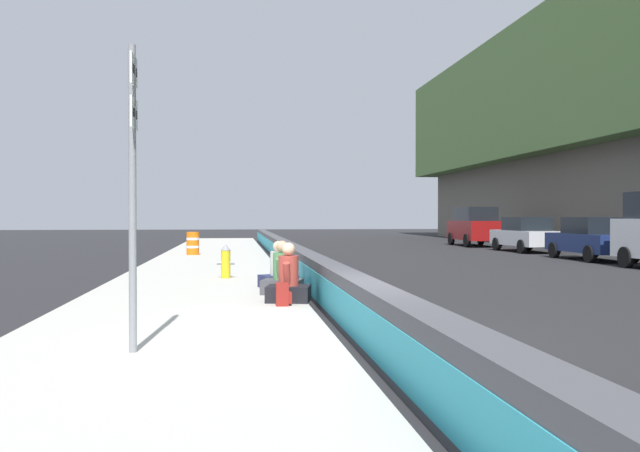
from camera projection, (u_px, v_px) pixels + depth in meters
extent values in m
plane|color=#232326|center=(367.00, 344.00, 8.95)|extent=(160.00, 160.00, 0.00)
cube|color=#B5B2A8|center=(168.00, 344.00, 8.61)|extent=(80.00, 4.40, 0.14)
cube|color=#47474C|center=(367.00, 313.00, 8.94)|extent=(76.00, 0.44, 0.85)
cube|color=teal|center=(350.00, 316.00, 8.91)|extent=(74.48, 0.01, 0.54)
cylinder|color=gray|center=(132.00, 199.00, 7.69)|extent=(0.09, 0.09, 3.60)
cube|color=white|center=(134.00, 71.00, 7.67)|extent=(0.44, 0.02, 0.36)
cube|color=black|center=(135.00, 71.00, 7.68)|extent=(0.30, 0.01, 0.10)
cube|color=white|center=(134.00, 114.00, 7.68)|extent=(0.44, 0.02, 0.36)
cube|color=black|center=(135.00, 114.00, 7.68)|extent=(0.30, 0.01, 0.10)
cylinder|color=gold|center=(226.00, 264.00, 16.99)|extent=(0.24, 0.24, 0.72)
cone|color=gray|center=(226.00, 247.00, 16.99)|extent=(0.26, 0.26, 0.16)
cylinder|color=gray|center=(232.00, 263.00, 17.02)|extent=(0.10, 0.12, 0.10)
cylinder|color=gray|center=(219.00, 263.00, 16.97)|extent=(0.10, 0.12, 0.10)
cube|color=black|center=(288.00, 294.00, 12.31)|extent=(0.83, 0.92, 0.30)
cylinder|color=#AD3D33|center=(288.00, 271.00, 12.31)|extent=(0.38, 0.38, 0.56)
sphere|color=beige|center=(288.00, 249.00, 12.30)|extent=(0.25, 0.25, 0.25)
cylinder|color=#AD3D33|center=(290.00, 273.00, 12.51)|extent=(0.31, 0.19, 0.49)
cylinder|color=#AD3D33|center=(287.00, 275.00, 12.10)|extent=(0.31, 0.19, 0.49)
cube|color=#424247|center=(282.00, 287.00, 13.55)|extent=(0.86, 0.94, 0.29)
cylinder|color=#4C8951|center=(282.00, 266.00, 13.55)|extent=(0.38, 0.38, 0.56)
sphere|color=tan|center=(282.00, 247.00, 13.54)|extent=(0.25, 0.25, 0.25)
cylinder|color=#4C8951|center=(284.00, 268.00, 13.75)|extent=(0.31, 0.20, 0.49)
cylinder|color=#4C8951|center=(280.00, 269.00, 13.34)|extent=(0.31, 0.20, 0.49)
cube|color=#23284C|center=(278.00, 281.00, 14.74)|extent=(0.84, 0.91, 0.28)
cylinder|color=beige|center=(278.00, 263.00, 14.73)|extent=(0.36, 0.36, 0.53)
sphere|color=beige|center=(278.00, 246.00, 14.72)|extent=(0.23, 0.23, 0.23)
cylinder|color=beige|center=(275.00, 265.00, 14.91)|extent=(0.30, 0.21, 0.47)
cylinder|color=beige|center=(282.00, 266.00, 14.55)|extent=(0.30, 0.21, 0.47)
cube|color=maroon|center=(282.00, 294.00, 11.77)|extent=(0.32, 0.22, 0.40)
cube|color=maroon|center=(290.00, 297.00, 11.79)|extent=(0.22, 0.06, 0.20)
cylinder|color=orange|center=(193.00, 243.00, 27.35)|extent=(0.52, 0.52, 0.95)
cylinder|color=white|center=(193.00, 239.00, 27.35)|extent=(0.54, 0.54, 0.10)
cylinder|color=white|center=(193.00, 247.00, 27.36)|extent=(0.54, 0.54, 0.10)
cylinder|color=black|center=(626.00, 257.00, 22.09)|extent=(0.72, 0.23, 0.72)
cube|color=navy|center=(592.00, 243.00, 26.08)|extent=(4.54, 1.89, 0.72)
cube|color=black|center=(593.00, 225.00, 25.97)|extent=(2.23, 1.67, 0.66)
cylinder|color=black|center=(554.00, 250.00, 27.42)|extent=(0.66, 0.23, 0.66)
cylinder|color=black|center=(593.00, 250.00, 27.61)|extent=(0.66, 0.23, 0.66)
cylinder|color=black|center=(590.00, 254.00, 24.56)|extent=(0.66, 0.23, 0.66)
cylinder|color=black|center=(633.00, 254.00, 24.75)|extent=(0.66, 0.23, 0.66)
cube|color=silver|center=(525.00, 238.00, 32.18)|extent=(4.52, 1.86, 0.72)
cube|color=black|center=(526.00, 224.00, 32.07)|extent=(2.22, 1.65, 0.66)
cylinder|color=black|center=(497.00, 244.00, 33.48)|extent=(0.66, 0.23, 0.66)
cylinder|color=black|center=(529.00, 244.00, 33.73)|extent=(0.66, 0.23, 0.66)
cylinder|color=black|center=(522.00, 247.00, 30.63)|extent=(0.66, 0.23, 0.66)
cylinder|color=black|center=(557.00, 246.00, 30.88)|extent=(0.66, 0.23, 0.66)
cube|color=maroon|center=(474.00, 230.00, 38.49)|extent=(4.87, 2.11, 1.10)
cube|color=black|center=(475.00, 214.00, 38.38)|extent=(3.17, 1.85, 0.80)
cylinder|color=black|center=(451.00, 239.00, 39.95)|extent=(0.77, 0.25, 0.76)
cylinder|color=black|center=(481.00, 239.00, 40.11)|extent=(0.77, 0.25, 0.76)
cylinder|color=black|center=(467.00, 241.00, 36.89)|extent=(0.77, 0.25, 0.76)
cylinder|color=black|center=(499.00, 241.00, 37.05)|extent=(0.77, 0.25, 0.76)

